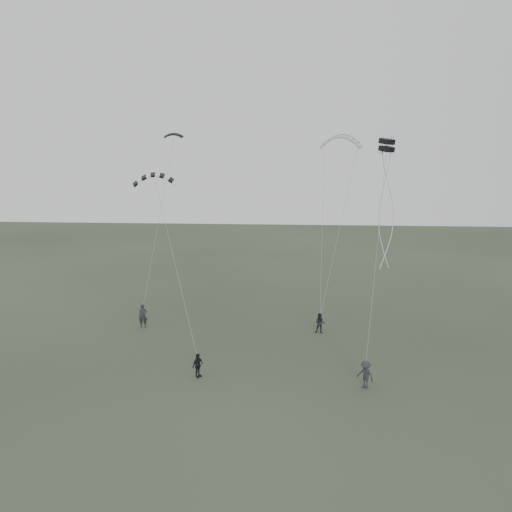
# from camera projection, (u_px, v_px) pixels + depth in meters

# --- Properties ---
(ground) EXTENTS (140.00, 140.00, 0.00)m
(ground) POSITION_uv_depth(u_px,v_px,m) (233.00, 368.00, 32.87)
(ground) COLOR #2F3C28
(ground) RESTS_ON ground
(flyer_left) EXTENTS (0.80, 0.62, 1.93)m
(flyer_left) POSITION_uv_depth(u_px,v_px,m) (143.00, 316.00, 40.47)
(flyer_left) COLOR #232328
(flyer_left) RESTS_ON ground
(flyer_right) EXTENTS (0.87, 0.73, 1.61)m
(flyer_right) POSITION_uv_depth(u_px,v_px,m) (320.00, 323.00, 39.15)
(flyer_right) COLOR black
(flyer_right) RESTS_ON ground
(flyer_center) EXTENTS (0.80, 0.98, 1.55)m
(flyer_center) POSITION_uv_depth(u_px,v_px,m) (198.00, 365.00, 31.37)
(flyer_center) COLOR black
(flyer_center) RESTS_ON ground
(flyer_far) EXTENTS (1.25, 1.21, 1.71)m
(flyer_far) POSITION_uv_depth(u_px,v_px,m) (365.00, 375.00, 29.85)
(flyer_far) COLOR #28282D
(flyer_far) RESTS_ON ground
(kite_dark_small) EXTENTS (1.69, 0.78, 0.65)m
(kite_dark_small) POSITION_uv_depth(u_px,v_px,m) (174.00, 134.00, 42.85)
(kite_dark_small) COLOR black
(kite_dark_small) RESTS_ON flyer_left
(kite_pale_large) EXTENTS (3.87, 2.19, 1.70)m
(kite_pale_large) POSITION_uv_depth(u_px,v_px,m) (341.00, 137.00, 43.56)
(kite_pale_large) COLOR #B5B8BB
(kite_pale_large) RESTS_ON flyer_right
(kite_striped) EXTENTS (3.16, 1.62, 1.34)m
(kite_striped) POSITION_uv_depth(u_px,v_px,m) (155.00, 175.00, 34.02)
(kite_striped) COLOR black
(kite_striped) RESTS_ON flyer_center
(kite_box) EXTENTS (1.04, 1.06, 0.85)m
(kite_box) POSITION_uv_depth(u_px,v_px,m) (387.00, 145.00, 29.83)
(kite_box) COLOR black
(kite_box) RESTS_ON flyer_far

